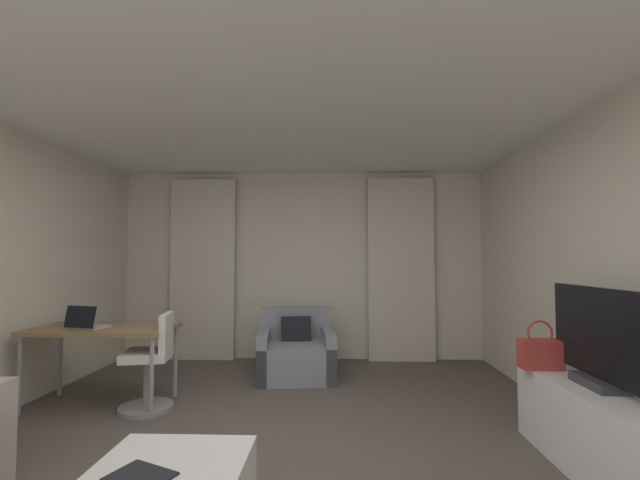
{
  "coord_description": "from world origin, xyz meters",
  "views": [
    {
      "loc": [
        0.45,
        -2.72,
        1.4
      ],
      "look_at": [
        0.32,
        1.28,
        1.58
      ],
      "focal_mm": 22.84,
      "sensor_mm": 36.0,
      "label": 1
    }
  ],
  "objects_px": {
    "laptop": "(86,324)",
    "tv_console": "(605,433)",
    "armchair": "(296,354)",
    "desk": "(103,334)",
    "tv_flatscreen": "(598,340)",
    "magazine_open": "(140,477)",
    "desk_chair": "(151,367)",
    "handbag_primary": "(540,353)"
  },
  "relations": [
    {
      "from": "tv_console",
      "to": "handbag_primary",
      "type": "bearing_deg",
      "value": 108.21
    },
    {
      "from": "desk",
      "to": "magazine_open",
      "type": "bearing_deg",
      "value": -56.39
    },
    {
      "from": "armchair",
      "to": "laptop",
      "type": "relative_size",
      "value": 2.64
    },
    {
      "from": "tv_console",
      "to": "handbag_primary",
      "type": "relative_size",
      "value": 3.67
    },
    {
      "from": "desk",
      "to": "desk_chair",
      "type": "bearing_deg",
      "value": -10.17
    },
    {
      "from": "handbag_primary",
      "to": "tv_flatscreen",
      "type": "bearing_deg",
      "value": -69.96
    },
    {
      "from": "armchair",
      "to": "desk",
      "type": "height_order",
      "value": "armchair"
    },
    {
      "from": "desk_chair",
      "to": "magazine_open",
      "type": "relative_size",
      "value": 2.61
    },
    {
      "from": "desk_chair",
      "to": "tv_console",
      "type": "bearing_deg",
      "value": -17.01
    },
    {
      "from": "desk",
      "to": "laptop",
      "type": "relative_size",
      "value": 3.54
    },
    {
      "from": "tv_flatscreen",
      "to": "tv_console",
      "type": "bearing_deg",
      "value": -90.0
    },
    {
      "from": "desk",
      "to": "tv_console",
      "type": "relative_size",
      "value": 0.96
    },
    {
      "from": "desk",
      "to": "desk_chair",
      "type": "relative_size",
      "value": 1.47
    },
    {
      "from": "armchair",
      "to": "desk_chair",
      "type": "bearing_deg",
      "value": -138.2
    },
    {
      "from": "armchair",
      "to": "laptop",
      "type": "distance_m",
      "value": 2.24
    },
    {
      "from": "desk_chair",
      "to": "tv_flatscreen",
      "type": "bearing_deg",
      "value": -16.28
    },
    {
      "from": "laptop",
      "to": "handbag_primary",
      "type": "height_order",
      "value": "laptop"
    },
    {
      "from": "desk",
      "to": "handbag_primary",
      "type": "distance_m",
      "value": 3.84
    },
    {
      "from": "laptop",
      "to": "handbag_primary",
      "type": "relative_size",
      "value": 0.99
    },
    {
      "from": "armchair",
      "to": "tv_console",
      "type": "bearing_deg",
      "value": -44.66
    },
    {
      "from": "desk",
      "to": "handbag_primary",
      "type": "height_order",
      "value": "handbag_primary"
    },
    {
      "from": "desk_chair",
      "to": "tv_flatscreen",
      "type": "relative_size",
      "value": 0.94
    },
    {
      "from": "armchair",
      "to": "laptop",
      "type": "xyz_separation_m",
      "value": [
        -1.87,
        -1.12,
        0.52
      ]
    },
    {
      "from": "magazine_open",
      "to": "tv_flatscreen",
      "type": "bearing_deg",
      "value": 19.13
    },
    {
      "from": "handbag_primary",
      "to": "desk",
      "type": "bearing_deg",
      "value": 170.14
    },
    {
      "from": "tv_console",
      "to": "tv_flatscreen",
      "type": "relative_size",
      "value": 1.44
    },
    {
      "from": "laptop",
      "to": "handbag_primary",
      "type": "bearing_deg",
      "value": -8.2
    },
    {
      "from": "tv_flatscreen",
      "to": "laptop",
      "type": "bearing_deg",
      "value": 166.17
    },
    {
      "from": "desk",
      "to": "laptop",
      "type": "xyz_separation_m",
      "value": [
        -0.11,
        -0.1,
        0.11
      ]
    },
    {
      "from": "armchair",
      "to": "tv_flatscreen",
      "type": "relative_size",
      "value": 1.03
    },
    {
      "from": "armchair",
      "to": "tv_console",
      "type": "height_order",
      "value": "armchair"
    },
    {
      "from": "armchair",
      "to": "laptop",
      "type": "height_order",
      "value": "laptop"
    },
    {
      "from": "handbag_primary",
      "to": "desk_chair",
      "type": "bearing_deg",
      "value": 170.19
    },
    {
      "from": "desk",
      "to": "magazine_open",
      "type": "xyz_separation_m",
      "value": [
        1.33,
        -2.0,
        -0.27
      ]
    },
    {
      "from": "desk",
      "to": "laptop",
      "type": "bearing_deg",
      "value": -138.77
    },
    {
      "from": "laptop",
      "to": "tv_console",
      "type": "bearing_deg",
      "value": -14.45
    },
    {
      "from": "laptop",
      "to": "tv_flatscreen",
      "type": "relative_size",
      "value": 0.39
    },
    {
      "from": "desk_chair",
      "to": "tv_console",
      "type": "distance_m",
      "value": 3.59
    },
    {
      "from": "armchair",
      "to": "tv_flatscreen",
      "type": "height_order",
      "value": "tv_flatscreen"
    },
    {
      "from": "desk",
      "to": "laptop",
      "type": "height_order",
      "value": "laptop"
    },
    {
      "from": "desk",
      "to": "tv_console",
      "type": "distance_m",
      "value": 4.13
    },
    {
      "from": "desk_chair",
      "to": "handbag_primary",
      "type": "height_order",
      "value": "handbag_primary"
    }
  ]
}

